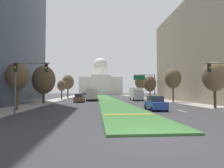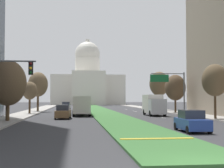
# 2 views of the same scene
# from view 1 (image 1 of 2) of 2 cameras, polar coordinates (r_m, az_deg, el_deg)

# --- Properties ---
(ground_plane) EXTENTS (274.80, 274.80, 0.00)m
(ground_plane) POSITION_cam_1_polar(r_m,az_deg,el_deg) (72.02, -2.35, -4.06)
(ground_plane) COLOR #333335
(grass_median) EXTENTS (5.15, 112.42, 0.14)m
(grass_median) POSITION_cam_1_polar(r_m,az_deg,el_deg) (65.78, -2.12, -4.17)
(grass_median) COLOR #386B33
(grass_median) RESTS_ON ground_plane
(median_curb_nose) EXTENTS (4.64, 0.50, 0.04)m
(median_curb_nose) POSITION_cam_1_polar(r_m,az_deg,el_deg) (17.80, 5.27, -9.14)
(median_curb_nose) COLOR gold
(median_curb_nose) RESTS_ON grass_median
(lane_dashes_right) EXTENTS (0.16, 55.31, 0.01)m
(lane_dashes_right) POSITION_cam_1_polar(r_m,az_deg,el_deg) (50.91, 6.58, -4.80)
(lane_dashes_right) COLOR silver
(lane_dashes_right) RESTS_ON ground_plane
(sidewalk_left) EXTENTS (4.00, 112.42, 0.15)m
(sidewalk_left) POSITION_cam_1_polar(r_m,az_deg,el_deg) (60.34, -14.59, -4.27)
(sidewalk_left) COLOR #9E9991
(sidewalk_left) RESTS_ON ground_plane
(sidewalk_right) EXTENTS (4.00, 112.42, 0.15)m
(sidewalk_right) POSITION_cam_1_polar(r_m,az_deg,el_deg) (61.68, 10.64, -4.26)
(sidewalk_right) COLOR #9E9991
(sidewalk_right) RESTS_ON ground_plane
(midrise_block_right) EXTENTS (16.10, 35.41, 21.46)m
(midrise_block_right) POSITION_cam_1_polar(r_m,az_deg,el_deg) (47.08, 29.81, 8.38)
(midrise_block_right) COLOR gray
(midrise_block_right) RESTS_ON ground_plane
(capitol_building) EXTENTS (28.93, 25.03, 27.22)m
(capitol_building) POSITION_cam_1_polar(r_m,az_deg,el_deg) (133.69, -3.48, 0.41)
(capitol_building) COLOR silver
(capitol_building) RESTS_ON ground_plane
(traffic_light_near_left) EXTENTS (3.34, 0.35, 5.20)m
(traffic_light_near_left) POSITION_cam_1_polar(r_m,az_deg,el_deg) (19.98, -24.95, 2.25)
(traffic_light_near_left) COLOR #515456
(traffic_light_near_left) RESTS_ON ground_plane
(overhead_guide_sign) EXTENTS (5.26, 0.20, 6.50)m
(overhead_guide_sign) POSITION_cam_1_polar(r_m,az_deg,el_deg) (46.17, 10.50, 0.70)
(overhead_guide_sign) COLOR #515456
(overhead_guide_sign) RESTS_ON ground_plane
(street_tree_left_near) EXTENTS (2.54, 2.54, 5.69)m
(street_tree_left_near) POSITION_cam_1_polar(r_m,az_deg,el_deg) (24.70, -26.78, 2.03)
(street_tree_left_near) COLOR #4C3823
(street_tree_left_near) RESTS_ON ground_plane
(street_tree_right_near) EXTENTS (3.08, 3.08, 6.17)m
(street_tree_right_near) POSITION_cam_1_polar(r_m,az_deg,el_deg) (27.71, 28.59, 2.01)
(street_tree_right_near) COLOR #4C3823
(street_tree_right_near) RESTS_ON ground_plane
(street_tree_left_mid) EXTENTS (4.11, 4.11, 6.96)m
(street_tree_left_mid) POSITION_cam_1_polar(r_m,az_deg,el_deg) (36.51, -19.92, 1.15)
(street_tree_left_mid) COLOR #4C3823
(street_tree_left_mid) RESTS_ON ground_plane
(street_tree_right_mid) EXTENTS (3.19, 3.19, 6.89)m
(street_tree_right_mid) POSITION_cam_1_polar(r_m,az_deg,el_deg) (39.26, 17.94, 1.62)
(street_tree_right_mid) COLOR #4C3823
(street_tree_right_mid) RESTS_ON ground_plane
(street_tree_left_far) EXTENTS (2.40, 2.40, 5.40)m
(street_tree_left_far) POSITION_cam_1_polar(r_m,az_deg,el_deg) (53.56, -14.97, -0.50)
(street_tree_left_far) COLOR #4C3823
(street_tree_left_far) RESTS_ON ground_plane
(street_tree_right_far) EXTENTS (3.66, 3.66, 6.82)m
(street_tree_right_far) POSITION_cam_1_polar(r_m,az_deg,el_deg) (56.03, 11.39, 0.07)
(street_tree_right_far) COLOR #4C3823
(street_tree_right_far) RESTS_ON ground_plane
(street_tree_left_distant) EXTENTS (3.81, 3.81, 7.72)m
(street_tree_left_distant) POSITION_cam_1_polar(r_m,az_deg,el_deg) (62.94, -13.18, 0.57)
(street_tree_left_distant) COLOR #4C3823
(street_tree_left_distant) RESTS_ON ground_plane
(street_tree_right_distant) EXTENTS (4.04, 4.04, 8.15)m
(street_tree_right_distant) POSITION_cam_1_polar(r_m,az_deg,el_deg) (65.77, 8.69, 0.68)
(street_tree_right_distant) COLOR #4C3823
(street_tree_right_distant) RESTS_ON ground_plane
(sedan_lead_stopped) EXTENTS (1.98, 4.15, 1.74)m
(sedan_lead_stopped) POSITION_cam_1_polar(r_m,az_deg,el_deg) (23.77, 12.98, -5.78)
(sedan_lead_stopped) COLOR navy
(sedan_lead_stopped) RESTS_ON ground_plane
(sedan_midblock) EXTENTS (2.03, 4.45, 1.81)m
(sedan_midblock) POSITION_cam_1_polar(r_m,az_deg,el_deg) (40.35, -9.84, -4.28)
(sedan_midblock) COLOR brown
(sedan_midblock) RESTS_ON ground_plane
(sedan_distant) EXTENTS (2.03, 4.68, 1.73)m
(sedan_distant) POSITION_cam_1_polar(r_m,az_deg,el_deg) (57.36, -6.05, -3.71)
(sedan_distant) COLOR #4C5156
(sedan_distant) RESTS_ON ground_plane
(sedan_far_horizon) EXTENTS (1.97, 4.17, 1.85)m
(sedan_far_horizon) POSITION_cam_1_polar(r_m,az_deg,el_deg) (68.38, -8.10, -3.42)
(sedan_far_horizon) COLOR #BCBCC1
(sedan_far_horizon) RESTS_ON ground_plane
(box_truck_delivery) EXTENTS (2.40, 6.40, 3.20)m
(box_truck_delivery) POSITION_cam_1_polar(r_m,az_deg,el_deg) (47.52, 7.28, -2.97)
(box_truck_delivery) COLOR #BCBCC1
(box_truck_delivery) RESTS_ON ground_plane
(city_bus) EXTENTS (2.62, 11.00, 2.95)m
(city_bus) POSITION_cam_1_polar(r_m,az_deg,el_deg) (48.77, -6.06, -2.84)
(city_bus) COLOR beige
(city_bus) RESTS_ON ground_plane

